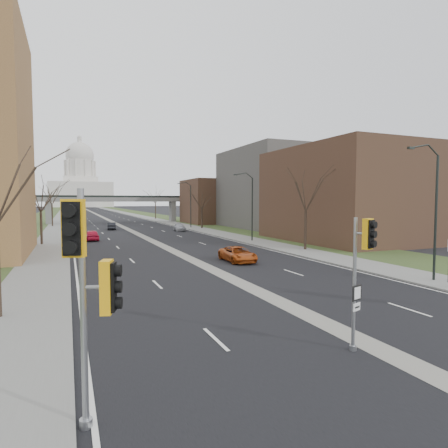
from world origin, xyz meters
TOP-DOWN VIEW (x-y plane):
  - ground at (0.00, 0.00)m, footprint 700.00×700.00m
  - road_surface at (0.00, 150.00)m, footprint 20.00×600.00m
  - median_strip at (0.00, 150.00)m, footprint 1.20×600.00m
  - sidewalk_right at (12.00, 150.00)m, footprint 4.00×600.00m
  - sidewalk_left at (-12.00, 150.00)m, footprint 4.00×600.00m
  - grass_verge_right at (18.00, 150.00)m, footprint 8.00×600.00m
  - grass_verge_left at (-18.00, 150.00)m, footprint 8.00×600.00m
  - commercial_block_near at (24.00, 28.00)m, footprint 16.00×20.00m
  - commercial_block_mid at (28.00, 52.00)m, footprint 18.00×22.00m
  - commercial_block_far at (22.00, 70.00)m, footprint 14.00×14.00m
  - pedestrian_bridge at (0.00, 80.00)m, footprint 34.00×3.00m
  - capitol at (0.00, 320.00)m, footprint 48.00×42.00m
  - streetlight_near at (10.99, 6.00)m, footprint 2.61×0.20m
  - streetlight_mid at (10.99, 32.00)m, footprint 2.61×0.20m
  - streetlight_far at (10.99, 58.00)m, footprint 2.61×0.20m
  - tree_left_b at (-13.00, 38.00)m, footprint 6.75×6.75m
  - tree_left_c at (-13.00, 72.00)m, footprint 7.65×7.65m
  - tree_right_a at (13.00, 22.00)m, footprint 7.20×7.20m
  - tree_right_b at (13.00, 55.00)m, footprint 6.30×6.30m
  - tree_right_c at (13.00, 95.00)m, footprint 7.65×7.65m
  - signal_pole_left at (-9.65, -2.21)m, footprint 1.22×0.93m
  - signal_pole_median at (-0.83, -1.06)m, footprint 0.63×0.79m
  - car_left_near at (-7.24, 40.98)m, footprint 1.79×4.23m
  - car_left_far at (-2.82, 59.07)m, footprint 1.80×4.14m
  - car_right_near at (3.38, 18.17)m, footprint 2.24×4.68m
  - car_right_mid at (7.66, 51.51)m, footprint 2.07×4.36m

SIDE VIEW (x-z plane):
  - ground at x=0.00m, z-range 0.00..0.00m
  - median_strip at x=0.00m, z-range -0.01..0.01m
  - road_surface at x=0.00m, z-range 0.00..0.01m
  - grass_verge_right at x=18.00m, z-range 0.00..0.10m
  - grass_verge_left at x=-18.00m, z-range 0.00..0.10m
  - sidewalk_right at x=12.00m, z-range 0.00..0.12m
  - sidewalk_left at x=-12.00m, z-range 0.00..0.12m
  - car_right_mid at x=7.66m, z-range 0.00..1.23m
  - car_right_near at x=3.38m, z-range 0.00..1.29m
  - car_left_far at x=-2.82m, z-range 0.00..1.32m
  - car_left_near at x=-7.24m, z-range 0.00..1.43m
  - signal_pole_median at x=-0.83m, z-range 0.92..5.61m
  - signal_pole_left at x=-9.65m, z-range 0.86..6.39m
  - pedestrian_bridge at x=0.00m, z-range 1.62..8.07m
  - commercial_block_far at x=22.00m, z-range 0.00..10.00m
  - tree_right_b at x=13.00m, z-range 1.71..9.93m
  - commercial_block_near at x=24.00m, z-range 0.00..12.00m
  - tree_left_b at x=-13.00m, z-range 1.82..10.63m
  - tree_right_a at x=13.00m, z-range 1.94..11.34m
  - streetlight_near at x=10.99m, z-range 2.60..11.30m
  - streetlight_mid at x=10.99m, z-range 2.60..11.30m
  - streetlight_far at x=10.99m, z-range 2.60..11.30m
  - tree_left_c at x=-13.00m, z-range 2.05..12.04m
  - tree_right_c at x=13.00m, z-range 2.05..12.04m
  - commercial_block_mid at x=28.00m, z-range 0.00..15.00m
  - capitol at x=0.00m, z-range -9.28..46.47m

